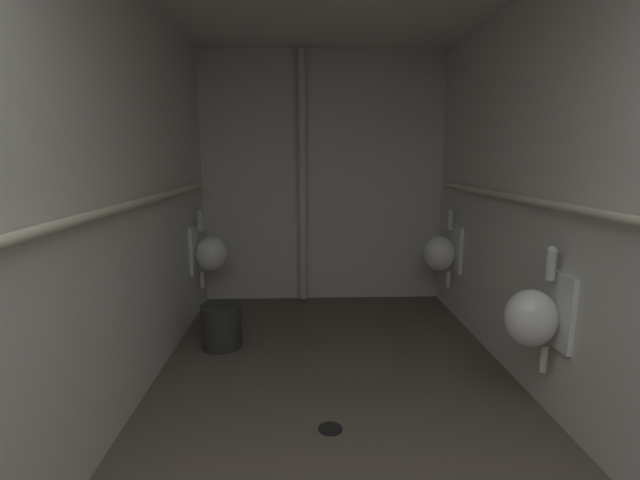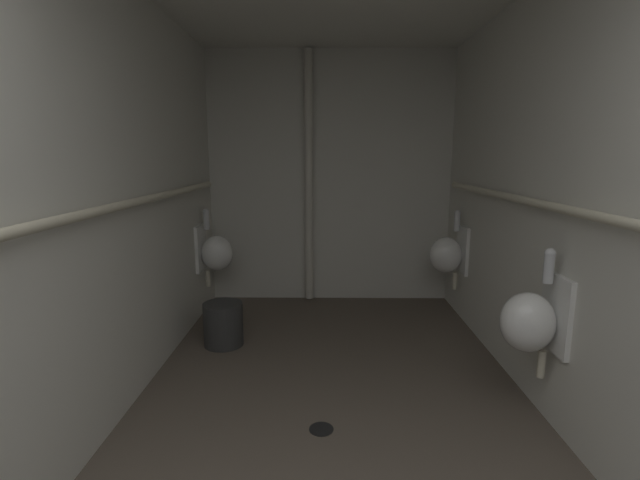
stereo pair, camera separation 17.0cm
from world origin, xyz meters
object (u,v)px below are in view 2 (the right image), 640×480
Objects in this scene: floor_drain at (321,429)px; urinal_left_mid at (215,252)px; waste_bin at (223,324)px; urinal_right_far at (448,254)px; urinal_right_mid at (532,320)px; standpipe_back_wall at (309,179)px.

urinal_left_mid is at bearing 118.73° from floor_drain.
urinal_right_far is at bearing 18.50° from waste_bin.
waste_bin is (-1.99, -0.66, -0.45)m from urinal_right_far.
urinal_right_mid is 1.73m from urinal_right_far.
waste_bin is at bearing -72.77° from urinal_left_mid.
waste_bin is at bearing -119.73° from standpipe_back_wall.
standpipe_back_wall is 2.66m from floor_drain.
floor_drain is (1.04, -1.89, -0.62)m from urinal_left_mid.
urinal_left_mid is at bearing 178.35° from urinal_right_far.
standpipe_back_wall is at bearing 159.39° from urinal_right_far.
urinal_right_mid is at bearing -90.00° from urinal_right_far.
floor_drain is (-1.18, -0.09, -0.62)m from urinal_right_mid.
floor_drain is 1.43m from waste_bin.
urinal_left_mid and urinal_right_far have the same top height.
urinal_right_mid is at bearing -39.06° from urinal_left_mid.
urinal_left_mid is at bearing 140.94° from urinal_right_mid.
urinal_right_mid is 1.00× the size of urinal_right_far.
urinal_left_mid is 2.24m from floor_drain.
urinal_right_mid is (2.21, -1.80, 0.00)m from urinal_left_mid.
urinal_left_mid is 2.14× the size of waste_bin.
standpipe_back_wall reaches higher than floor_drain.
urinal_right_mid reaches higher than waste_bin.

